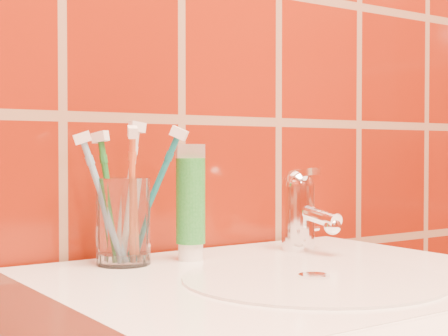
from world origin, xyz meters
TOP-DOWN VIEW (x-y plane):
  - glass_tumbler at (-0.13, 1.12)m, footprint 0.08×0.08m
  - toothpaste_tube at (-0.04, 1.11)m, footprint 0.04×0.04m
  - faucet at (0.14, 1.09)m, footprint 0.05×0.11m
  - toothbrush_0 at (-0.16, 1.12)m, footprint 0.11×0.10m
  - toothbrush_1 at (-0.10, 1.11)m, footprint 0.15×0.15m
  - toothbrush_2 at (-0.15, 1.13)m, footprint 0.07×0.09m
  - toothbrush_3 at (-0.13, 1.10)m, footprint 0.07×0.10m
  - toothbrush_4 at (-0.12, 1.13)m, footprint 0.05×0.05m

SIDE VIEW (x-z plane):
  - glass_tumbler at x=-0.13m, z-range 0.85..0.96m
  - faucet at x=0.14m, z-range 0.85..0.97m
  - toothpaste_tube at x=-0.04m, z-range 0.85..1.00m
  - toothbrush_0 at x=-0.16m, z-range 0.84..1.02m
  - toothbrush_2 at x=-0.15m, z-range 0.84..1.03m
  - toothbrush_1 at x=-0.10m, z-range 0.84..1.04m
  - toothbrush_3 at x=-0.13m, z-range 0.84..1.03m
  - toothbrush_4 at x=-0.12m, z-range 0.85..1.04m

